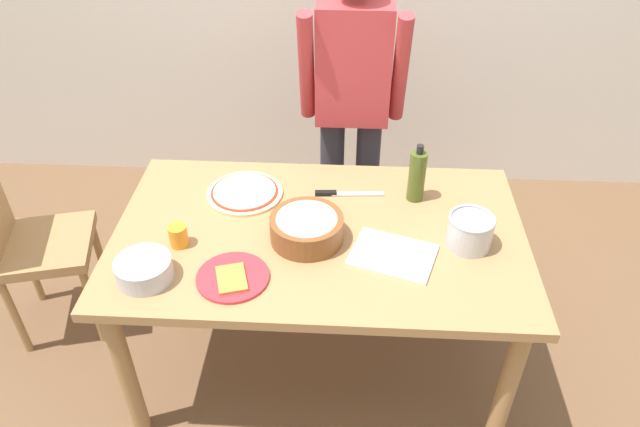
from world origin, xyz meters
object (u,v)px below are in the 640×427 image
at_px(chair_wooden_left, 24,236).
at_px(cutting_board_white, 393,255).
at_px(person_cook, 352,101).
at_px(cup_orange, 178,236).
at_px(dining_table, 319,249).
at_px(pizza_raw_on_board, 245,193).
at_px(popcorn_bowl, 307,226).
at_px(steel_pot, 470,231).
at_px(chef_knife, 341,194).
at_px(plate_with_slice, 233,277).
at_px(mixing_bowl_steel, 144,270).
at_px(olive_oil_bottle, 417,176).

height_order(chair_wooden_left, cutting_board_white, chair_wooden_left).
height_order(person_cook, cup_orange, person_cook).
height_order(dining_table, pizza_raw_on_board, pizza_raw_on_board).
relative_size(person_cook, cutting_board_white, 5.40).
distance_m(dining_table, person_cook, 0.81).
xyz_separation_m(popcorn_bowl, steel_pot, (0.61, 0.00, 0.00)).
bearing_deg(cup_orange, chef_knife, 30.69).
height_order(dining_table, cup_orange, cup_orange).
height_order(person_cook, plate_with_slice, person_cook).
distance_m(pizza_raw_on_board, popcorn_bowl, 0.40).
height_order(person_cook, steel_pot, person_cook).
xyz_separation_m(mixing_bowl_steel, cup_orange, (0.08, 0.19, 0.00)).
xyz_separation_m(person_cook, chair_wooden_left, (-1.43, -0.60, -0.40)).
xyz_separation_m(popcorn_bowl, mixing_bowl_steel, (-0.55, -0.25, -0.02)).
xyz_separation_m(olive_oil_bottle, steel_pot, (0.18, -0.29, -0.05)).
relative_size(dining_table, cutting_board_white, 5.33).
distance_m(popcorn_bowl, mixing_bowl_steel, 0.61).
relative_size(dining_table, popcorn_bowl, 5.71).
bearing_deg(chef_knife, mixing_bowl_steel, -141.19).
bearing_deg(chair_wooden_left, chef_knife, 3.65).
bearing_deg(cutting_board_white, person_cook, 100.74).
distance_m(dining_table, popcorn_bowl, 0.17).
height_order(popcorn_bowl, cup_orange, popcorn_bowl).
height_order(popcorn_bowl, chef_knife, popcorn_bowl).
xyz_separation_m(mixing_bowl_steel, chef_knife, (0.68, 0.54, -0.03)).
distance_m(person_cook, popcorn_bowl, 0.83).
bearing_deg(pizza_raw_on_board, dining_table, -35.03).
xyz_separation_m(person_cook, pizza_raw_on_board, (-0.44, -0.53, -0.17)).
distance_m(popcorn_bowl, cup_orange, 0.48).
bearing_deg(person_cook, cup_orange, -126.36).
distance_m(person_cook, pizza_raw_on_board, 0.71).
xyz_separation_m(plate_with_slice, chef_knife, (0.37, 0.53, -0.00)).
relative_size(chair_wooden_left, popcorn_bowl, 3.39).
xyz_separation_m(chair_wooden_left, pizza_raw_on_board, (0.99, 0.07, 0.23)).
bearing_deg(steel_pot, mixing_bowl_steel, -167.95).
bearing_deg(olive_oil_bottle, cutting_board_white, -105.82).
relative_size(chair_wooden_left, chef_knife, 3.26).
bearing_deg(chair_wooden_left, olive_oil_bottle, 2.77).
bearing_deg(steel_pot, popcorn_bowl, -179.93).
height_order(popcorn_bowl, cutting_board_white, popcorn_bowl).
xyz_separation_m(pizza_raw_on_board, plate_with_slice, (0.04, -0.51, -0.00)).
bearing_deg(olive_oil_bottle, chair_wooden_left, -177.23).
relative_size(dining_table, cup_orange, 18.82).
xyz_separation_m(popcorn_bowl, cutting_board_white, (0.32, -0.08, -0.06)).
distance_m(mixing_bowl_steel, cutting_board_white, 0.89).
relative_size(steel_pot, cup_orange, 2.04).
distance_m(chair_wooden_left, plate_with_slice, 1.14).
distance_m(mixing_bowl_steel, chef_knife, 0.87).
height_order(chair_wooden_left, popcorn_bowl, chair_wooden_left).
relative_size(dining_table, steel_pot, 9.22).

